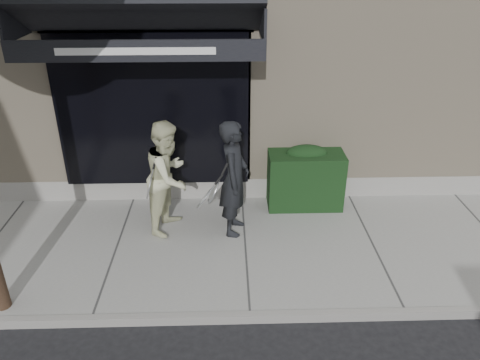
{
  "coord_description": "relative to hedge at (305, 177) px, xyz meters",
  "views": [
    {
      "loc": [
        -0.26,
        -6.07,
        4.34
      ],
      "look_at": [
        -0.06,
        0.6,
        0.94
      ],
      "focal_mm": 35.0,
      "sensor_mm": 36.0,
      "label": 1
    }
  ],
  "objects": [
    {
      "name": "ground",
      "position": [
        -1.1,
        -1.25,
        -0.66
      ],
      "size": [
        80.0,
        80.0,
        0.0
      ],
      "primitive_type": "plane",
      "color": "black",
      "rests_on": "ground"
    },
    {
      "name": "sidewalk",
      "position": [
        -1.1,
        -1.25,
        -0.6
      ],
      "size": [
        20.0,
        3.0,
        0.12
      ],
      "primitive_type": "cube",
      "color": "gray",
      "rests_on": "ground"
    },
    {
      "name": "curb",
      "position": [
        -1.1,
        -2.8,
        -0.59
      ],
      "size": [
        20.0,
        0.1,
        0.14
      ],
      "primitive_type": "cube",
      "color": "gray",
      "rests_on": "ground"
    },
    {
      "name": "building_facade",
      "position": [
        -1.11,
        3.71,
        2.08
      ],
      "size": [
        14.3,
        8.04,
        5.64
      ],
      "color": "#C4B396",
      "rests_on": "ground"
    },
    {
      "name": "hedge",
      "position": [
        0.0,
        0.0,
        0.0
      ],
      "size": [
        1.3,
        0.7,
        1.14
      ],
      "color": "black",
      "rests_on": "sidewalk"
    },
    {
      "name": "pedestrian_front",
      "position": [
        -1.26,
        -0.83,
        0.4
      ],
      "size": [
        0.87,
        0.95,
        1.89
      ],
      "color": "black",
      "rests_on": "sidewalk"
    },
    {
      "name": "pedestrian_back",
      "position": [
        -2.29,
        -0.69,
        0.38
      ],
      "size": [
        0.95,
        1.08,
        1.85
      ],
      "color": "beige",
      "rests_on": "sidewalk"
    }
  ]
}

